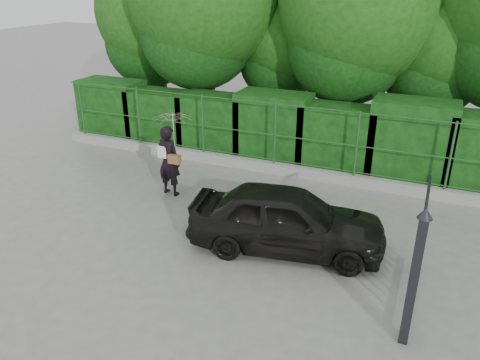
% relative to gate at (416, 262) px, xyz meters
% --- Properties ---
extents(ground, '(80.00, 80.00, 0.00)m').
position_rel_gate_xyz_m(ground, '(-4.60, 0.72, -1.19)').
color(ground, gray).
extents(kerb, '(14.00, 0.25, 0.30)m').
position_rel_gate_xyz_m(kerb, '(-4.60, 5.22, -1.04)').
color(kerb, '#9E9E99').
rests_on(kerb, ground).
extents(fence, '(14.13, 0.06, 1.80)m').
position_rel_gate_xyz_m(fence, '(-4.38, 5.22, 0.01)').
color(fence, '#225524').
rests_on(fence, kerb).
extents(hedge, '(14.20, 1.20, 2.27)m').
position_rel_gate_xyz_m(hedge, '(-4.42, 6.22, -0.18)').
color(hedge, black).
rests_on(hedge, ground).
extents(trees, '(17.10, 6.15, 8.08)m').
position_rel_gate_xyz_m(trees, '(-3.46, 8.46, 3.43)').
color(trees, black).
rests_on(trees, ground).
extents(gate, '(0.22, 2.33, 2.36)m').
position_rel_gate_xyz_m(gate, '(0.00, 0.00, 0.00)').
color(gate, '#232329').
rests_on(gate, ground).
extents(woman, '(1.01, 1.01, 2.20)m').
position_rel_gate_xyz_m(woman, '(-6.12, 2.82, 0.24)').
color(woman, black).
rests_on(woman, ground).
extents(car, '(4.26, 2.29, 1.38)m').
position_rel_gate_xyz_m(car, '(-2.58, 1.43, -0.50)').
color(car, black).
rests_on(car, ground).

